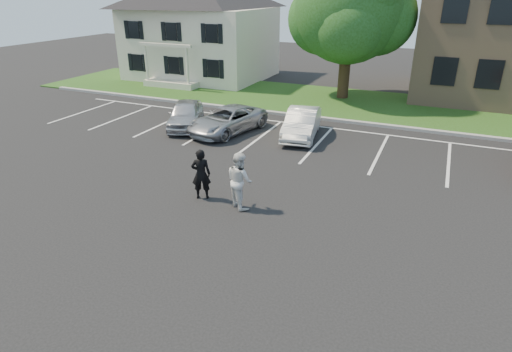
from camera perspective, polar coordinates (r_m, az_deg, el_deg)
The scene contains 11 objects.
ground_plane at distance 13.05m, azimuth -1.78°, elevation -6.66°, with size 90.00×90.00×0.00m, color black.
curb at distance 23.58m, azimuth 10.90°, elevation 7.32°, with size 40.00×0.30×0.15m, color gray.
grass_strip at distance 27.38m, azimuth 12.91°, elevation 9.36°, with size 44.00×8.00×0.08m, color #1D3C0C.
stall_lines at distance 20.49m, azimuth 12.67°, elevation 4.43°, with size 34.00×5.36×0.01m.
house at distance 35.12m, azimuth -7.39°, elevation 19.13°, with size 10.30×9.22×7.60m.
tree at distance 28.12m, azimuth 12.57°, elevation 20.76°, with size 7.80×7.20×8.80m.
man_black_suit at distance 14.45m, azimuth -7.34°, elevation 0.25°, with size 0.64×0.42×1.77m, color black.
man_white_shirt at distance 13.75m, azimuth -2.20°, elevation -0.56°, with size 0.92×0.71×1.88m, color silver.
car_silver_west at distance 22.40m, azimuth -9.36°, elevation 8.14°, with size 1.58×3.94×1.34m, color silver.
car_silver_minivan at distance 21.32m, azimuth -3.82°, elevation 7.46°, with size 2.06×4.46×1.24m, color #A2A4A9.
car_white_sedan at distance 20.70m, azimuth 6.12°, elevation 7.00°, with size 1.41×4.04×1.33m, color silver.
Camera 1 is at (4.89, -10.12, 6.63)m, focal length 30.00 mm.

